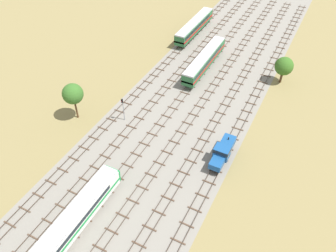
% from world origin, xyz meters
% --- Properties ---
extents(ground_plane, '(480.00, 480.00, 0.00)m').
position_xyz_m(ground_plane, '(0.00, 56.00, 0.00)').
color(ground_plane, olive).
extents(ballast_bed, '(27.68, 176.00, 0.01)m').
position_xyz_m(ballast_bed, '(0.00, 56.00, 0.00)').
color(ballast_bed, gray).
rests_on(ballast_bed, ground).
extents(track_far_left, '(2.40, 126.00, 0.29)m').
position_xyz_m(track_far_left, '(-11.84, 57.00, 0.14)').
color(track_far_left, '#47382D').
rests_on(track_far_left, ground).
extents(track_left, '(2.40, 126.00, 0.29)m').
position_xyz_m(track_left, '(-7.10, 57.00, 0.14)').
color(track_left, '#47382D').
rests_on(track_left, ground).
extents(track_centre_left, '(2.40, 126.00, 0.29)m').
position_xyz_m(track_centre_left, '(-2.37, 57.00, 0.14)').
color(track_centre_left, '#47382D').
rests_on(track_centre_left, ground).
extents(track_centre, '(2.40, 126.00, 0.29)m').
position_xyz_m(track_centre, '(2.37, 57.00, 0.14)').
color(track_centre, '#47382D').
rests_on(track_centre, ground).
extents(track_centre_right, '(2.40, 126.00, 0.29)m').
position_xyz_m(track_centre_right, '(7.10, 57.00, 0.14)').
color(track_centre_right, '#47382D').
rests_on(track_centre_right, ground).
extents(track_right, '(2.40, 126.00, 0.29)m').
position_xyz_m(track_right, '(11.84, 57.00, 0.14)').
color(track_right, '#47382D').
rests_on(track_right, ground).
extents(diesel_railcar_centre_left_nearest, '(2.96, 20.50, 3.80)m').
position_xyz_m(diesel_railcar_centre_left_nearest, '(-2.37, 20.06, 2.60)').
color(diesel_railcar_centre_left_nearest, white).
rests_on(diesel_railcar_centre_left_nearest, ground).
extents(shunter_loco_right_near, '(2.74, 8.46, 3.10)m').
position_xyz_m(shunter_loco_right_near, '(11.84, 43.41, 2.01)').
color(shunter_loco_right_near, '#194C8C').
rests_on(shunter_loco_right_near, ground).
extents(diesel_railcar_centre_left_mid, '(2.96, 20.50, 3.80)m').
position_xyz_m(diesel_railcar_centre_left_mid, '(-2.37, 69.50, 2.60)').
color(diesel_railcar_centre_left_mid, '#286638').
rests_on(diesel_railcar_centre_left_mid, ground).
extents(diesel_railcar_far_left_midfar, '(2.96, 20.50, 3.80)m').
position_xyz_m(diesel_railcar_far_left_midfar, '(-11.84, 85.13, 2.60)').
color(diesel_railcar_far_left_midfar, '#286638').
rests_on(diesel_railcar_far_left_midfar, ground).
extents(signal_post_nearest, '(0.28, 0.47, 5.43)m').
position_xyz_m(signal_post_nearest, '(-9.47, 44.73, 3.45)').
color(signal_post_nearest, gray).
rests_on(signal_post_nearest, ground).
extents(lineside_tree_0, '(4.15, 4.15, 6.39)m').
position_xyz_m(lineside_tree_0, '(15.48, 72.45, 4.28)').
color(lineside_tree_0, '#4C331E').
rests_on(lineside_tree_0, ground).
extents(lineside_tree_1, '(4.12, 4.12, 7.97)m').
position_xyz_m(lineside_tree_1, '(-18.40, 41.14, 5.88)').
color(lineside_tree_1, '#4C331E').
rests_on(lineside_tree_1, ground).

